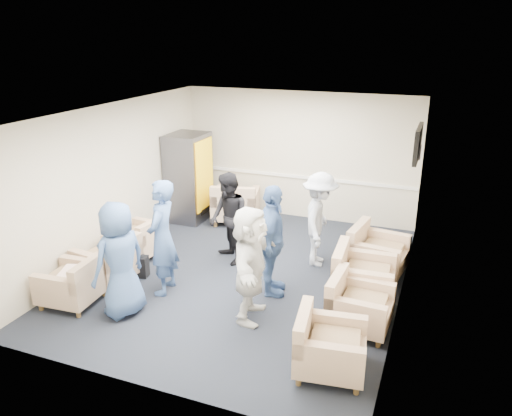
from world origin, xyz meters
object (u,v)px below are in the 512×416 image
at_px(person_mid_right, 272,241).
at_px(vending_machine, 189,177).
at_px(armchair_right_midfar, 360,278).
at_px(person_mid_left, 162,238).
at_px(armchair_right_far, 375,254).
at_px(person_back_right, 319,220).
at_px(person_front_left, 120,260).
at_px(armchair_right_midnear, 356,307).
at_px(armchair_left_near, 75,284).
at_px(person_back_left, 229,219).
at_px(armchair_left_far, 142,240).
at_px(person_front_right, 250,264).
at_px(armchair_right_near, 326,348).
at_px(armchair_left_mid, 110,263).
at_px(armchair_corner, 235,206).

bearing_deg(person_mid_right, vending_machine, 33.60).
xyz_separation_m(armchair_right_midfar, person_mid_left, (-2.86, -0.84, 0.55)).
height_order(armchair_right_far, person_back_right, person_back_right).
bearing_deg(armchair_right_midfar, armchair_right_far, -7.91).
bearing_deg(armchair_right_far, person_front_left, 137.42).
bearing_deg(armchair_right_midnear, person_mid_left, 93.46).
xyz_separation_m(armchair_left_near, person_back_left, (1.54, 2.14, 0.49)).
relative_size(vending_machine, person_mid_right, 1.06).
bearing_deg(person_mid_right, armchair_left_far, 65.98).
distance_m(vending_machine, person_mid_left, 3.18).
bearing_deg(armchair_right_midfar, armchair_left_near, 109.59).
distance_m(person_mid_left, person_front_right, 1.54).
relative_size(armchair_right_near, person_front_right, 0.54).
relative_size(person_front_left, person_back_right, 1.03).
relative_size(armchair_left_near, armchair_right_midfar, 0.90).
bearing_deg(person_front_right, armchair_right_far, -43.76).
bearing_deg(person_front_left, armchair_right_near, 104.12).
distance_m(armchair_right_far, person_back_left, 2.53).
relative_size(armchair_left_near, person_mid_right, 0.48).
height_order(armchair_right_far, vending_machine, vending_machine).
bearing_deg(person_mid_left, armchair_right_far, 112.46).
height_order(vending_machine, person_mid_left, vending_machine).
bearing_deg(armchair_right_midfar, person_mid_right, 99.64).
xyz_separation_m(armchair_left_mid, person_front_left, (0.77, -0.74, 0.51)).
height_order(armchair_left_mid, armchair_right_far, armchair_right_far).
xyz_separation_m(armchair_right_near, person_back_left, (-2.30, 2.34, 0.48)).
bearing_deg(person_back_right, armchair_right_near, -171.44).
xyz_separation_m(armchair_left_near, vending_machine, (-0.10, 3.78, 0.61)).
distance_m(armchair_right_near, armchair_corner, 5.08).
height_order(armchair_left_near, armchair_right_midfar, armchair_right_midfar).
bearing_deg(armchair_right_near, vending_machine, 37.06).
bearing_deg(person_back_right, vending_machine, 61.91).
xyz_separation_m(armchair_right_midnear, person_mid_right, (-1.39, 0.50, 0.55)).
xyz_separation_m(person_front_left, person_front_right, (1.74, 0.56, -0.01)).
distance_m(armchair_left_near, armchair_left_mid, 0.78).
bearing_deg(armchair_right_far, armchair_corner, 74.96).
bearing_deg(armchair_right_far, person_back_right, 98.07).
distance_m(armchair_right_far, armchair_corner, 3.37).
bearing_deg(person_mid_left, armchair_left_mid, -96.95).
relative_size(armchair_left_mid, armchair_corner, 0.84).
bearing_deg(armchair_right_near, person_back_right, 8.54).
bearing_deg(armchair_left_near, armchair_right_far, 119.50).
xyz_separation_m(vending_machine, person_front_right, (2.67, -3.19, -0.10)).
distance_m(armchair_right_midnear, person_mid_left, 3.01).
relative_size(armchair_corner, vending_machine, 0.61).
xyz_separation_m(armchair_left_far, person_back_right, (3.03, 0.83, 0.52)).
relative_size(armchair_right_midnear, person_back_left, 0.52).
bearing_deg(person_mid_left, person_front_right, 72.59).
distance_m(armchair_right_far, person_mid_right, 1.94).
distance_m(armchair_right_midnear, person_back_right, 2.07).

